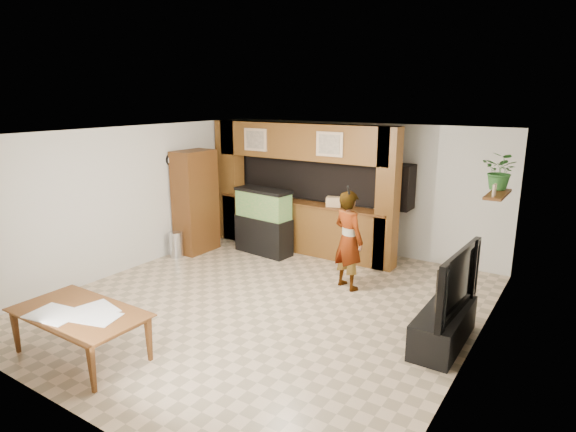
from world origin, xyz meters
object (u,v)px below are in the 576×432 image
Objects in this scene: pantry_cabinet at (195,202)px; aquarium at (264,222)px; person at (348,240)px; dining_table at (79,335)px; television at (447,280)px.

pantry_cabinet is 1.44m from aquarium.
dining_table is (-1.75, -3.79, -0.53)m from person.
dining_table is (-3.62, -2.77, -0.58)m from television.
aquarium is 0.80× the size of person.
person is (3.48, -0.09, -0.21)m from pantry_cabinet.
pantry_cabinet is at bearing 114.22° from dining_table.
pantry_cabinet is at bearing 81.27° from television.
person is 4.20m from dining_table.
pantry_cabinet reaches higher than aquarium.
pantry_cabinet is 1.43× the size of television.
dining_table is at bearing -77.86° from aquarium.
television is at bearing -11.71° from pantry_cabinet.
aquarium reaches higher than television.
television is at bearing 172.92° from person.
aquarium is 4.46m from television.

